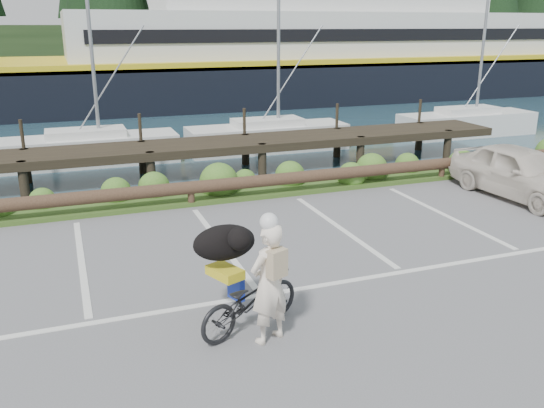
{
  "coord_description": "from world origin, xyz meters",
  "views": [
    {
      "loc": [
        -2.68,
        -8.2,
        4.1
      ],
      "look_at": [
        0.63,
        0.8,
        1.1
      ],
      "focal_mm": 38.0,
      "sensor_mm": 36.0,
      "label": 1
    }
  ],
  "objects": [
    {
      "name": "harbor_backdrop",
      "position": [
        0.4,
        78.42,
        -0.0
      ],
      "size": [
        170.0,
        160.0,
        30.0
      ],
      "color": "#1C3743",
      "rests_on": "ground"
    },
    {
      "name": "cyclist",
      "position": [
        -0.33,
        -1.7,
        0.84
      ],
      "size": [
        0.72,
        0.61,
        1.68
      ],
      "primitive_type": "imported",
      "rotation": [
        0.0,
        0.0,
        3.54
      ],
      "color": "white",
      "rests_on": "ground"
    },
    {
      "name": "parked_car",
      "position": [
        7.74,
        2.51,
        0.64
      ],
      "size": [
        1.77,
        3.88,
        1.29
      ],
      "primitive_type": "imported",
      "rotation": [
        0.0,
        0.0,
        0.07
      ],
      "color": "beige",
      "rests_on": "ground"
    },
    {
      "name": "vegetation_strip",
      "position": [
        0.0,
        5.3,
        0.05
      ],
      "size": [
        34.0,
        1.6,
        0.1
      ],
      "primitive_type": "cube",
      "color": "#3D5B21",
      "rests_on": "ground"
    },
    {
      "name": "dog",
      "position": [
        -0.69,
        -0.83,
        1.15
      ],
      "size": [
        0.76,
        1.0,
        0.52
      ],
      "primitive_type": "ellipsoid",
      "rotation": [
        0.0,
        0.0,
        1.97
      ],
      "color": "black",
      "rests_on": "bicycle"
    },
    {
      "name": "ground",
      "position": [
        0.0,
        0.0,
        0.0
      ],
      "size": [
        72.0,
        72.0,
        0.0
      ],
      "primitive_type": "plane",
      "color": "#5C5C5F"
    },
    {
      "name": "bicycle",
      "position": [
        -0.48,
        -1.33,
        0.44
      ],
      "size": [
        1.79,
        1.2,
        0.89
      ],
      "primitive_type": "imported",
      "rotation": [
        0.0,
        0.0,
        1.97
      ],
      "color": "black",
      "rests_on": "ground"
    },
    {
      "name": "log_rail",
      "position": [
        0.0,
        4.6,
        0.0
      ],
      "size": [
        32.0,
        0.3,
        0.6
      ],
      "primitive_type": null,
      "color": "#443021",
      "rests_on": "ground"
    }
  ]
}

